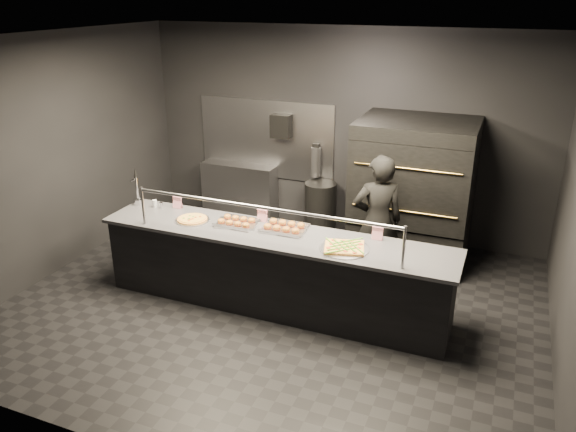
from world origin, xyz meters
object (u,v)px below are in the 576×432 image
(towel_dispenser, at_px, (281,126))
(slider_tray_a, at_px, (237,222))
(prep_shelf, at_px, (240,191))
(service_counter, at_px, (274,270))
(fire_extinguisher, at_px, (316,161))
(worker, at_px, (377,222))
(pizza_oven, at_px, (413,191))
(trash_bin, at_px, (320,208))
(slider_tray_b, at_px, (284,227))
(round_pizza, at_px, (192,219))
(beer_tap, at_px, (137,194))
(square_pizza, at_px, (344,248))

(towel_dispenser, height_order, slider_tray_a, towel_dispenser)
(prep_shelf, height_order, towel_dispenser, towel_dispenser)
(service_counter, bearing_deg, slider_tray_a, 169.95)
(prep_shelf, distance_m, fire_extinguisher, 1.39)
(worker, bearing_deg, pizza_oven, -131.12)
(prep_shelf, xyz_separation_m, fire_extinguisher, (1.25, 0.08, 0.61))
(slider_tray_a, xyz_separation_m, trash_bin, (0.30, 2.13, -0.55))
(prep_shelf, xyz_separation_m, worker, (2.55, -1.35, 0.39))
(pizza_oven, xyz_separation_m, slider_tray_b, (-1.13, -1.75, -0.02))
(towel_dispenser, height_order, slider_tray_b, towel_dispenser)
(slider_tray_b, bearing_deg, worker, 42.98)
(slider_tray_a, xyz_separation_m, slider_tray_b, (0.57, 0.06, 0.00))
(round_pizza, bearing_deg, towel_dispenser, 86.74)
(beer_tap, distance_m, slider_tray_a, 1.45)
(service_counter, distance_m, trash_bin, 2.23)
(fire_extinguisher, distance_m, beer_tap, 2.72)
(square_pizza, bearing_deg, towel_dispenser, 125.18)
(fire_extinguisher, relative_size, slider_tray_b, 0.95)
(towel_dispenser, bearing_deg, slider_tray_b, -66.59)
(prep_shelf, relative_size, slider_tray_b, 2.26)
(square_pizza, bearing_deg, trash_bin, 114.42)
(square_pizza, xyz_separation_m, trash_bin, (-1.05, 2.31, -0.54))
(slider_tray_a, bearing_deg, slider_tray_b, 6.08)
(service_counter, xyz_separation_m, fire_extinguisher, (-0.35, 2.40, 0.60))
(fire_extinguisher, distance_m, worker, 1.95)
(square_pizza, relative_size, worker, 0.31)
(round_pizza, relative_size, slider_tray_b, 0.76)
(prep_shelf, distance_m, slider_tray_b, 2.78)
(round_pizza, bearing_deg, fire_extinguisher, 74.10)
(slider_tray_b, xyz_separation_m, square_pizza, (0.78, -0.24, -0.01))
(round_pizza, bearing_deg, trash_bin, 69.45)
(service_counter, relative_size, pizza_oven, 2.15)
(prep_shelf, distance_m, towel_dispenser, 1.31)
(pizza_oven, xyz_separation_m, beer_tap, (-3.15, -1.70, 0.09))
(pizza_oven, relative_size, worker, 1.14)
(round_pizza, distance_m, slider_tray_a, 0.54)
(worker, bearing_deg, prep_shelf, -53.97)
(service_counter, xyz_separation_m, pizza_oven, (1.20, 1.90, 0.50))
(beer_tap, height_order, round_pizza, beer_tap)
(service_counter, distance_m, square_pizza, 0.98)
(slider_tray_b, distance_m, trash_bin, 2.16)
(slider_tray_b, bearing_deg, round_pizza, -171.76)
(trash_bin, bearing_deg, prep_shelf, 175.91)
(pizza_oven, relative_size, slider_tray_b, 3.59)
(service_counter, xyz_separation_m, worker, (0.95, 0.97, 0.37))
(towel_dispenser, bearing_deg, square_pizza, -54.82)
(fire_extinguisher, distance_m, square_pizza, 2.77)
(round_pizza, distance_m, slider_tray_b, 1.12)
(slider_tray_b, bearing_deg, towel_dispenser, 113.41)
(towel_dispenser, distance_m, slider_tray_a, 2.41)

